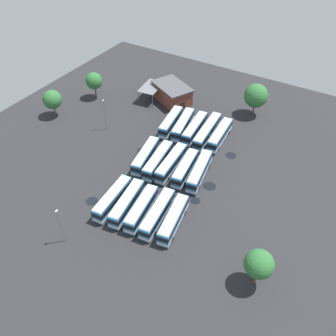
% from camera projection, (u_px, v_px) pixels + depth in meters
% --- Properties ---
extents(ground_plane, '(111.90, 111.90, 0.00)m').
position_uv_depth(ground_plane, '(172.00, 170.00, 87.95)').
color(ground_plane, '#28282B').
extents(bus_row0_slot0, '(12.21, 4.43, 3.62)m').
position_uv_depth(bus_row0_slot0, '(173.00, 219.00, 73.79)').
color(bus_row0_slot0, teal).
rests_on(bus_row0_slot0, ground_plane).
extents(bus_row0_slot1, '(12.90, 4.07, 3.62)m').
position_uv_depth(bus_row0_slot1, '(158.00, 214.00, 74.95)').
color(bus_row0_slot1, teal).
rests_on(bus_row0_slot1, ground_plane).
extents(bus_row0_slot2, '(12.10, 4.24, 3.62)m').
position_uv_depth(bus_row0_slot2, '(142.00, 209.00, 75.97)').
color(bus_row0_slot2, teal).
rests_on(bus_row0_slot2, ground_plane).
extents(bus_row0_slot3, '(12.62, 4.38, 3.62)m').
position_uv_depth(bus_row0_slot3, '(127.00, 203.00, 77.15)').
color(bus_row0_slot3, teal).
rests_on(bus_row0_slot3, ground_plane).
extents(bus_row0_slot4, '(12.47, 3.60, 3.62)m').
position_uv_depth(bus_row0_slot4, '(113.00, 198.00, 78.17)').
color(bus_row0_slot4, teal).
rests_on(bus_row0_slot4, ground_plane).
extents(bus_row1_slot0, '(12.99, 4.67, 3.62)m').
position_uv_depth(bus_row1_slot0, '(199.00, 171.00, 84.73)').
color(bus_row1_slot0, teal).
rests_on(bus_row1_slot0, ground_plane).
extents(bus_row1_slot1, '(11.91, 4.10, 3.62)m').
position_uv_depth(bus_row1_slot1, '(185.00, 168.00, 85.43)').
color(bus_row1_slot1, teal).
rests_on(bus_row1_slot1, ground_plane).
extents(bus_row1_slot2, '(12.98, 3.50, 3.62)m').
position_uv_depth(bus_row1_slot2, '(171.00, 163.00, 86.87)').
color(bus_row1_slot2, teal).
rests_on(bus_row1_slot2, ground_plane).
extents(bus_row1_slot3, '(12.96, 4.14, 3.62)m').
position_uv_depth(bus_row1_slot3, '(158.00, 161.00, 87.55)').
color(bus_row1_slot3, teal).
rests_on(bus_row1_slot3, ground_plane).
extents(bus_row1_slot4, '(12.56, 4.78, 3.62)m').
position_uv_depth(bus_row1_slot4, '(146.00, 156.00, 88.85)').
color(bus_row1_slot4, teal).
rests_on(bus_row1_slot4, ground_plane).
extents(bus_row2_slot0, '(12.79, 3.52, 3.62)m').
position_uv_depth(bus_row2_slot0, '(220.00, 135.00, 95.28)').
color(bus_row2_slot0, teal).
rests_on(bus_row2_slot0, ground_plane).
extents(bus_row2_slot1, '(15.17, 3.87, 3.62)m').
position_uv_depth(bus_row2_slot1, '(207.00, 132.00, 96.42)').
color(bus_row2_slot1, teal).
rests_on(bus_row2_slot1, ground_plane).
extents(bus_row2_slot2, '(13.05, 3.86, 3.62)m').
position_uv_depth(bus_row2_slot2, '(195.00, 128.00, 97.54)').
color(bus_row2_slot2, teal).
rests_on(bus_row2_slot2, ground_plane).
extents(bus_row2_slot3, '(13.02, 4.87, 3.62)m').
position_uv_depth(bus_row2_slot3, '(183.00, 125.00, 98.79)').
color(bus_row2_slot3, teal).
rests_on(bus_row2_slot3, ground_plane).
extents(bus_row2_slot4, '(12.55, 4.42, 3.62)m').
position_uv_depth(bus_row2_slot4, '(171.00, 122.00, 99.73)').
color(bus_row2_slot4, teal).
rests_on(bus_row2_slot4, ground_plane).
extents(depot_building, '(12.41, 14.33, 5.14)m').
position_uv_depth(depot_building, '(172.00, 93.00, 110.16)').
color(depot_building, brown).
rests_on(depot_building, ground_plane).
extents(maintenance_shelter, '(9.37, 6.31, 4.14)m').
position_uv_depth(maintenance_shelter, '(151.00, 87.00, 110.16)').
color(maintenance_shelter, slate).
rests_on(maintenance_shelter, ground_plane).
extents(lamp_post_near_entrance, '(0.56, 0.28, 9.02)m').
position_uv_depth(lamp_post_near_entrance, '(105.00, 114.00, 97.46)').
color(lamp_post_near_entrance, slate).
rests_on(lamp_post_near_entrance, ground_plane).
extents(lamp_post_by_building, '(0.56, 0.28, 8.87)m').
position_uv_depth(lamp_post_by_building, '(61.00, 225.00, 68.95)').
color(lamp_post_by_building, slate).
rests_on(lamp_post_by_building, ground_plane).
extents(tree_north_edge, '(5.34, 5.34, 7.94)m').
position_uv_depth(tree_north_edge, '(52.00, 100.00, 102.18)').
color(tree_north_edge, brown).
rests_on(tree_north_edge, ground_plane).
extents(tree_northeast, '(5.20, 5.20, 8.30)m').
position_uv_depth(tree_northeast, '(259.00, 264.00, 61.53)').
color(tree_northeast, brown).
rests_on(tree_northeast, ground_plane).
extents(tree_east_edge, '(6.67, 6.67, 9.48)m').
position_uv_depth(tree_east_edge, '(256.00, 96.00, 102.02)').
color(tree_east_edge, brown).
rests_on(tree_east_edge, ground_plane).
extents(tree_south_edge, '(5.01, 5.01, 8.13)m').
position_uv_depth(tree_south_edge, '(94.00, 81.00, 109.56)').
color(tree_south_edge, brown).
rests_on(tree_south_edge, ground_plane).
extents(puddle_near_shelter, '(2.27, 2.27, 0.01)m').
position_uv_depth(puddle_near_shelter, '(195.00, 201.00, 80.33)').
color(puddle_near_shelter, black).
rests_on(puddle_near_shelter, ground_plane).
extents(puddle_between_rows, '(2.79, 2.79, 0.01)m').
position_uv_depth(puddle_between_rows, '(231.00, 156.00, 91.98)').
color(puddle_between_rows, black).
rests_on(puddle_between_rows, ground_plane).
extents(puddle_front_lane, '(2.66, 2.66, 0.01)m').
position_uv_depth(puddle_front_lane, '(92.00, 201.00, 80.20)').
color(puddle_front_lane, black).
rests_on(puddle_front_lane, ground_plane).
extents(puddle_centre_drain, '(2.81, 2.81, 0.01)m').
position_uv_depth(puddle_centre_drain, '(142.00, 151.00, 93.38)').
color(puddle_centre_drain, black).
rests_on(puddle_centre_drain, ground_plane).
extents(puddle_back_corner, '(3.01, 3.01, 0.01)m').
position_uv_depth(puddle_back_corner, '(209.00, 186.00, 83.74)').
color(puddle_back_corner, black).
rests_on(puddle_back_corner, ground_plane).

